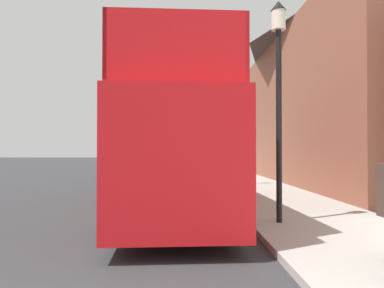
# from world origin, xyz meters

# --- Properties ---
(ground_plane) EXTENTS (144.00, 144.00, 0.00)m
(ground_plane) POSITION_xyz_m (0.00, 21.00, 0.00)
(ground_plane) COLOR #333335
(sidewalk) EXTENTS (3.52, 108.00, 0.14)m
(sidewalk) POSITION_xyz_m (6.29, 18.00, 0.07)
(sidewalk) COLOR #ADAAA3
(sidewalk) RESTS_ON ground_plane
(brick_terrace_rear) EXTENTS (6.00, 21.96, 10.66)m
(brick_terrace_rear) POSITION_xyz_m (11.05, 18.39, 5.33)
(brick_terrace_rear) COLOR #935642
(brick_terrace_rear) RESTS_ON ground_plane
(tour_bus) EXTENTS (2.89, 10.96, 4.13)m
(tour_bus) POSITION_xyz_m (2.70, 8.68, 1.85)
(tour_bus) COLOR red
(tour_bus) RESTS_ON ground_plane
(parked_car_ahead_of_bus) EXTENTS (1.82, 3.93, 1.44)m
(parked_car_ahead_of_bus) POSITION_xyz_m (3.40, 16.70, 0.68)
(parked_car_ahead_of_bus) COLOR #9E9EA3
(parked_car_ahead_of_bus) RESTS_ON ground_plane
(lamp_post_nearest) EXTENTS (0.35, 0.35, 5.06)m
(lamp_post_nearest) POSITION_xyz_m (5.20, 5.81, 3.60)
(lamp_post_nearest) COLOR black
(lamp_post_nearest) RESTS_ON sidewalk
(lamp_post_second) EXTENTS (0.35, 0.35, 4.42)m
(lamp_post_second) POSITION_xyz_m (5.18, 14.87, 3.21)
(lamp_post_second) COLOR black
(lamp_post_second) RESTS_ON sidewalk
(lamp_post_third) EXTENTS (0.35, 0.35, 4.49)m
(lamp_post_third) POSITION_xyz_m (5.03, 23.93, 3.25)
(lamp_post_third) COLOR black
(lamp_post_third) RESTS_ON sidewalk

